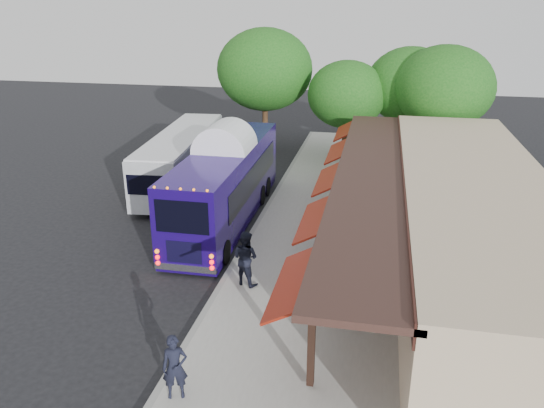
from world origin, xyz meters
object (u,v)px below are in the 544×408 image
Objects in this scene: city_bus at (182,157)px; ped_b at (245,258)px; ped_c at (337,202)px; coach_bus at (226,180)px; sign_board at (342,274)px; ped_d at (337,201)px; ped_a at (175,367)px.

city_bus is 11.75m from ped_b.
ped_b is 7.02m from ped_c.
coach_bus is 5.73m from city_bus.
sign_board is at bearing 63.46° from ped_c.
ped_d is 1.68× the size of sign_board.
coach_bus reaches higher than city_bus.
city_bus reaches higher than ped_a.
ped_a reaches higher than sign_board.
city_bus is 16.87m from ped_a.
ped_c is (2.52, 6.55, -0.20)m from ped_b.
ped_a is at bearing -101.95° from sign_board.
city_bus is at bearing 130.19° from coach_bus.
ped_b is at bearing -64.34° from city_bus.
ped_a is 12.56m from ped_d.
coach_bus is 1.04× the size of city_bus.
coach_bus reaches higher than ped_b.
ped_b is (6.06, -10.05, -0.44)m from city_bus.
coach_bus is 8.06m from sign_board.
ped_b is at bearing -159.54° from sign_board.
ped_b is at bearing 66.65° from ped_a.
sign_board is at bearing 100.24° from ped_d.
sign_board is (5.63, -5.67, -1.08)m from coach_bus.
coach_bus reaches higher than sign_board.
city_bus is at bearing -37.04° from ped_b.
ped_b is (0.28, 5.79, 0.12)m from ped_a.
coach_bus is 5.02m from ped_c.
ped_d is (2.52, 6.46, -0.13)m from ped_b.
city_bus is 6.36× the size of ped_d.
ped_a is at bearing 80.45° from ped_d.
sign_board is at bearing -52.33° from city_bus.
ped_c is at bearing 116.35° from sign_board.
city_bus is 5.49× the size of ped_b.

